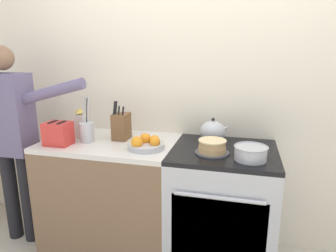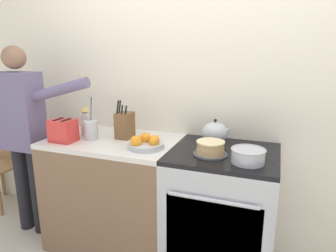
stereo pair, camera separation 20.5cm
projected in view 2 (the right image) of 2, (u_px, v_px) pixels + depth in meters
The scene contains 13 objects.
wall_back at pixel (202, 82), 2.29m from camera, with size 8.00×0.04×2.60m.
counter_cabinet at pixel (116, 192), 2.39m from camera, with size 0.98×0.65×0.88m.
stove_range at pixel (221, 211), 2.10m from camera, with size 0.71×0.68×0.88m.
layer_cake at pixel (210, 148), 1.92m from camera, with size 0.22×0.22×0.09m.
tea_kettle at pixel (215, 133), 2.15m from camera, with size 0.23×0.19×0.18m.
mixing_bowl at pixel (248, 156), 1.78m from camera, with size 0.21×0.21×0.09m.
knife_block at pixel (125, 125), 2.28m from camera, with size 0.11×0.14×0.29m.
utensil_crock at pixel (91, 129), 2.25m from camera, with size 0.11×0.11×0.34m.
fruit_bowl at pixel (146, 143), 2.06m from camera, with size 0.25×0.25×0.10m.
toaster at pixel (63, 131), 2.20m from camera, with size 0.19×0.14×0.17m.
milk_carton at pixel (87, 122), 2.35m from camera, with size 0.07×0.07×0.23m.
person_baker at pixel (23, 127), 2.42m from camera, with size 0.91×0.20×1.57m.
dining_chair at pixel (5, 158), 3.04m from camera, with size 0.40×0.40×0.83m.
Camera 2 is at (0.54, -1.58, 1.54)m, focal length 32.00 mm.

